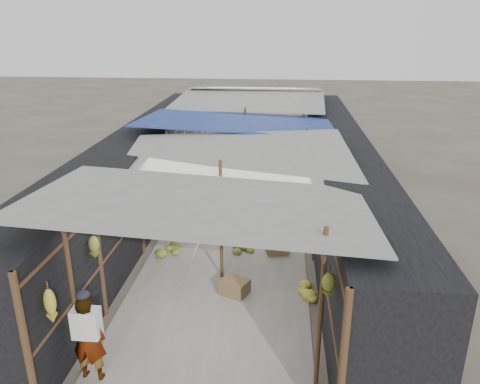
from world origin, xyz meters
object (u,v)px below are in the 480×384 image
(vendor_elderly, at_px, (88,338))
(shopper_blue, at_px, (237,180))
(black_basin, at_px, (296,179))
(crate_near, at_px, (277,248))
(vendor_seated, at_px, (286,203))

(vendor_elderly, distance_m, shopper_blue, 7.40)
(black_basin, xyz_separation_m, vendor_elderly, (-3.29, -9.74, 0.64))
(crate_near, bearing_deg, shopper_blue, 97.52)
(shopper_blue, bearing_deg, crate_near, -55.53)
(vendor_elderly, xyz_separation_m, vendor_seated, (2.93, 6.60, -0.32))
(crate_near, relative_size, vendor_elderly, 0.32)
(crate_near, xyz_separation_m, vendor_seated, (0.21, 2.25, 0.26))
(black_basin, bearing_deg, crate_near, -95.93)
(crate_near, height_order, black_basin, crate_near)
(vendor_elderly, bearing_deg, crate_near, -118.34)
(black_basin, relative_size, vendor_seated, 0.72)
(black_basin, relative_size, vendor_elderly, 0.40)
(black_basin, relative_size, shopper_blue, 0.36)
(crate_near, xyz_separation_m, shopper_blue, (-1.22, 2.90, 0.68))
(vendor_elderly, bearing_deg, vendor_seated, -110.24)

